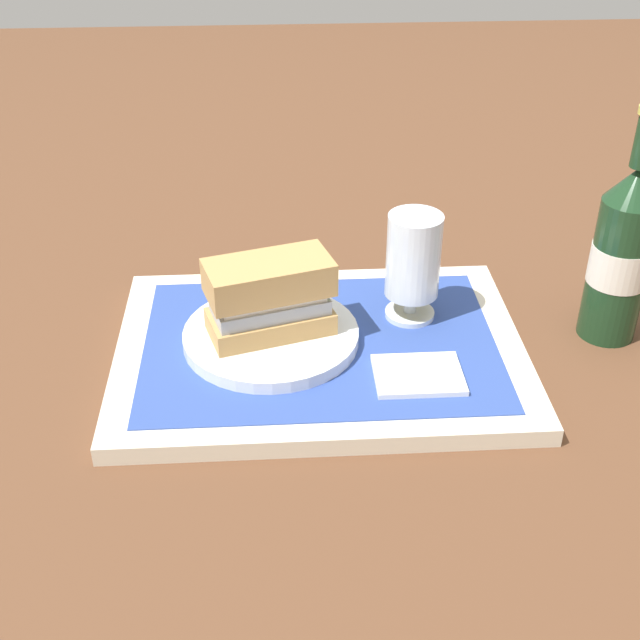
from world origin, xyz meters
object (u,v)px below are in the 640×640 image
Objects in this scene: beer_glass at (413,263)px; sandwich at (273,296)px; beer_bottle at (622,252)px; plate at (271,336)px.

sandwich is at bearing -164.89° from beer_glass.
beer_bottle reaches higher than beer_glass.
plate is 0.71× the size of beer_bottle.
beer_bottle is (0.38, 0.03, 0.08)m from plate.
sandwich is at bearing 16.27° from plate.
plate is 0.39m from beer_bottle.
sandwich reaches higher than plate.
plate is 1.52× the size of beer_glass.
beer_glass is at bearing -1.16° from sandwich.
sandwich is 0.16m from beer_glass.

